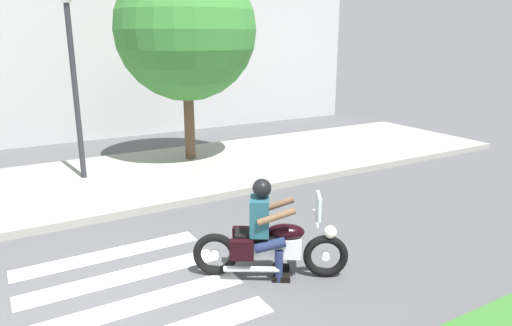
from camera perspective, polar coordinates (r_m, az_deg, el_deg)
The scene contains 9 objects.
ground_plane at distance 6.24m, azimuth -16.97°, elevation -17.09°, with size 48.00×48.00×0.00m, color #4C4C4F.
sidewalk at distance 10.92m, azimuth -23.53°, elevation -3.06°, with size 24.00×4.40×0.15m, color gray.
crosswalk_stripe_2 at distance 6.30m, azimuth -14.24°, elevation -16.52°, with size 2.80×0.40×0.01m, color white.
crosswalk_stripe_3 at distance 6.98m, azimuth -16.16°, elevation -13.33°, with size 2.80×0.40×0.01m, color white.
crosswalk_stripe_4 at distance 7.68m, azimuth -17.69°, elevation -10.71°, with size 2.80×0.40×0.01m, color white.
motorcycle at distance 6.55m, azimuth 1.86°, elevation -10.19°, with size 1.90×1.26×1.22m.
rider at distance 6.41m, azimuth 1.18°, elevation -7.22°, with size 0.77×0.73×1.43m.
street_lamp at distance 10.95m, azimuth -21.62°, elevation 10.53°, with size 0.28×0.28×4.22m.
tree_near_rack at distance 12.07m, azimuth -8.66°, elevation 15.88°, with size 3.51×3.51×5.20m.
Camera 1 is at (-1.03, -5.22, 3.28)m, focal length 32.42 mm.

